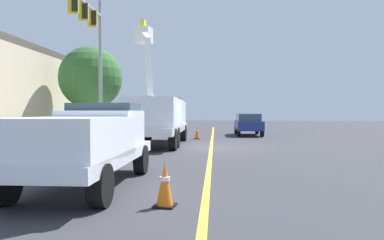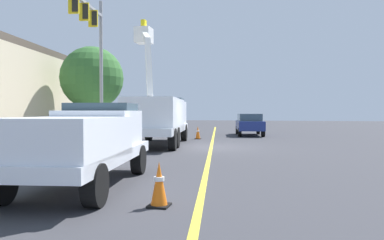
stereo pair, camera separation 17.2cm
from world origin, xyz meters
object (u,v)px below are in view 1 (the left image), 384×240
object	(u,v)px
service_pickup_truck	(86,141)
passing_minivan	(248,123)
traffic_cone_mid_front	(197,133)
traffic_signal_mast	(93,40)
traffic_cone_leading	(165,184)
utility_bucket_truck	(159,116)

from	to	relation	value
service_pickup_truck	passing_minivan	world-z (taller)	service_pickup_truck
service_pickup_truck	traffic_cone_mid_front	distance (m)	15.67
service_pickup_truck	passing_minivan	xyz separation A→B (m)	(20.34, -2.65, -0.15)
service_pickup_truck	traffic_signal_mast	world-z (taller)	traffic_signal_mast
traffic_cone_leading	utility_bucket_truck	bearing A→B (deg)	18.25
utility_bucket_truck	traffic_cone_mid_front	size ratio (longest dim) A/B	9.58
passing_minivan	traffic_cone_mid_front	distance (m)	5.66
passing_minivan	traffic_cone_mid_front	world-z (taller)	passing_minivan
utility_bucket_truck	traffic_cone_leading	size ratio (longest dim) A/B	9.81
service_pickup_truck	passing_minivan	bearing A→B (deg)	-7.43
service_pickup_truck	traffic_signal_mast	size ratio (longest dim) A/B	0.65
passing_minivan	traffic_signal_mast	bearing A→B (deg)	133.90
utility_bucket_truck	service_pickup_truck	world-z (taller)	utility_bucket_truck
utility_bucket_truck	traffic_signal_mast	size ratio (longest dim) A/B	0.95
passing_minivan	traffic_cone_leading	xyz separation A→B (m)	(-21.66, 0.27, -0.55)
passing_minivan	traffic_cone_leading	world-z (taller)	passing_minivan
utility_bucket_truck	passing_minivan	bearing A→B (deg)	-25.41
utility_bucket_truck	passing_minivan	xyz separation A→B (m)	(9.21, -4.38, -0.64)
utility_bucket_truck	traffic_cone_leading	world-z (taller)	utility_bucket_truck
traffic_signal_mast	passing_minivan	bearing A→B (deg)	-46.10
passing_minivan	traffic_cone_mid_front	bearing A→B (deg)	146.38
passing_minivan	traffic_signal_mast	xyz separation A→B (m)	(-8.44, 8.77, 5.17)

